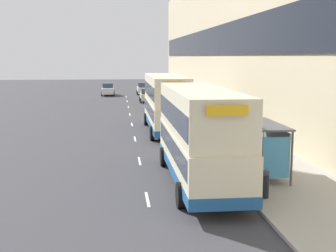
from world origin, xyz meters
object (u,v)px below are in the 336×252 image
at_px(car_1, 144,89).
at_px(car_3, 108,89).
at_px(pedestrian_2, 242,149).
at_px(pedestrian_3, 245,162).
at_px(litter_bin, 262,184).
at_px(double_decker_bus_ahead, 166,102).
at_px(pedestrian_1, 250,165).
at_px(car_0, 155,101).
at_px(double_decker_bus_near, 199,134).
at_px(bus_shelter, 268,140).
at_px(car_2, 148,95).
at_px(pedestrian_at_shelter, 229,150).

bearing_deg(car_1, car_3, -169.67).
distance_m(pedestrian_2, pedestrian_3, 3.12).
xyz_separation_m(car_3, litter_bin, (7.19, -52.29, -0.22)).
distance_m(double_decker_bus_ahead, litter_bin, 17.69).
bearing_deg(pedestrian_1, car_0, 93.16).
bearing_deg(pedestrian_1, car_3, 98.02).
distance_m(double_decker_bus_near, car_0, 29.96).
bearing_deg(pedestrian_2, car_3, 99.57).
bearing_deg(double_decker_bus_ahead, litter_bin, -83.13).
bearing_deg(bus_shelter, double_decker_bus_ahead, 103.07).
distance_m(bus_shelter, car_1, 50.23).
distance_m(car_3, pedestrian_3, 50.18).
bearing_deg(car_3, pedestrian_1, 98.02).
bearing_deg(car_2, pedestrian_1, -87.28).
bearing_deg(litter_bin, car_3, 97.83).
bearing_deg(pedestrian_2, pedestrian_3, -101.97).
height_order(double_decker_bus_near, pedestrian_at_shelter, double_decker_bus_near).
xyz_separation_m(bus_shelter, car_0, (-3.00, 29.56, -0.98)).
bearing_deg(litter_bin, car_1, 91.98).
bearing_deg(double_decker_bus_near, car_3, 95.90).
bearing_deg(double_decker_bus_ahead, bus_shelter, -76.93).
bearing_deg(car_1, car_2, -90.51).
distance_m(car_2, pedestrian_at_shelter, 36.34).
distance_m(bus_shelter, car_3, 49.87).
distance_m(pedestrian_1, pedestrian_3, 1.02).
distance_m(car_2, pedestrian_1, 39.74).
relative_size(car_2, litter_bin, 4.11).
xyz_separation_m(double_decker_bus_near, car_2, (0.13, 38.55, -1.42)).
xyz_separation_m(bus_shelter, double_decker_bus_near, (-3.30, -0.37, 0.41)).
xyz_separation_m(double_decker_bus_ahead, litter_bin, (2.11, -17.49, -1.62)).
xyz_separation_m(car_0, car_1, (-0.06, 20.57, 0.00)).
bearing_deg(car_3, pedestrian_2, 99.57).
relative_size(car_1, pedestrian_3, 2.69).
xyz_separation_m(double_decker_bus_ahead, pedestrian_3, (2.12, -14.85, -1.29)).
bearing_deg(bus_shelter, double_decker_bus_near, -173.65).
xyz_separation_m(car_1, pedestrian_3, (1.85, -50.63, 0.09)).
bearing_deg(litter_bin, bus_shelter, 68.76).
xyz_separation_m(car_0, car_3, (-5.42, 19.59, -0.01)).
bearing_deg(bus_shelter, pedestrian_2, 102.37).
relative_size(double_decker_bus_near, pedestrian_at_shelter, 5.88).
bearing_deg(pedestrian_1, car_2, 92.72).
relative_size(car_0, litter_bin, 4.13).
bearing_deg(car_2, pedestrian_2, -85.81).
xyz_separation_m(car_1, car_3, (-5.36, -0.98, -0.01)).
relative_size(double_decker_bus_near, litter_bin, 10.19).
bearing_deg(car_3, double_decker_bus_ahead, 98.32).
bearing_deg(car_1, car_0, -89.83).
height_order(pedestrian_1, pedestrian_3, pedestrian_1).
relative_size(car_1, pedestrian_at_shelter, 2.46).
xyz_separation_m(double_decker_bus_near, car_1, (0.24, 50.49, -1.38)).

